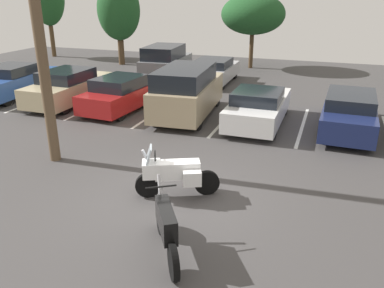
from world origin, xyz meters
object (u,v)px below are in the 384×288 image
at_px(utility_pole, 34,0).
at_px(car_red, 124,93).
at_px(motorcycle_second, 166,227).
at_px(car_far_grey, 166,62).
at_px(motorcycle_touring, 174,173).
at_px(car_champagne, 69,87).
at_px(car_tan, 187,91).
at_px(car_navy, 349,112).
at_px(car_far_silver, 214,71).
at_px(car_blue, 13,81).
at_px(car_white, 258,107).

bearing_deg(utility_pole, car_red, 97.10).
height_order(motorcycle_second, car_far_grey, car_far_grey).
height_order(motorcycle_touring, car_champagne, car_champagne).
bearing_deg(car_tan, car_navy, 2.83).
bearing_deg(motorcycle_second, motorcycle_touring, 108.03).
height_order(car_far_grey, car_far_silver, car_far_grey).
relative_size(car_far_grey, car_far_silver, 1.01).
distance_m(car_blue, car_champagne, 3.30).
distance_m(motorcycle_touring, car_tan, 6.77).
relative_size(car_far_silver, utility_pole, 0.48).
distance_m(motorcycle_touring, car_red, 8.21).
xyz_separation_m(motorcycle_second, utility_pole, (-5.00, 3.11, 4.00)).
relative_size(motorcycle_second, car_far_silver, 0.44).
distance_m(motorcycle_touring, car_white, 6.40).
height_order(car_white, car_far_silver, car_white).
xyz_separation_m(car_champagne, car_red, (2.77, -0.02, -0.04)).
bearing_deg(motorcycle_second, car_navy, 69.32).
height_order(car_navy, car_far_silver, car_navy).
bearing_deg(motorcycle_second, car_far_silver, 103.20).
distance_m(car_navy, car_far_grey, 11.64).
relative_size(motorcycle_touring, car_red, 0.41).
xyz_separation_m(car_champagne, car_tan, (5.70, -0.10, 0.29)).
bearing_deg(car_champagne, car_far_grey, 72.65).
xyz_separation_m(motorcycle_touring, car_white, (0.88, 6.34, 0.06)).
bearing_deg(car_far_silver, utility_pole, -97.25).
height_order(car_champagne, car_red, car_champagne).
xyz_separation_m(car_red, car_far_grey, (-0.77, 6.41, 0.25)).
distance_m(motorcycle_touring, car_far_grey, 14.15).
height_order(car_red, car_far_silver, car_red).
height_order(motorcycle_touring, car_red, car_red).
xyz_separation_m(motorcycle_touring, utility_pole, (-4.28, 0.89, 3.96)).
height_order(motorcycle_second, utility_pole, utility_pole).
bearing_deg(car_white, car_champagne, 178.67).
bearing_deg(car_blue, car_navy, 0.17).
xyz_separation_m(car_champagne, utility_pole, (3.47, -5.65, 3.85)).
relative_size(motorcycle_touring, car_white, 0.43).
height_order(car_blue, car_far_silver, car_blue).
height_order(car_blue, car_champagne, car_champagne).
height_order(car_blue, car_far_grey, car_far_grey).
distance_m(motorcycle_second, car_blue, 14.77).
xyz_separation_m(motorcycle_second, car_far_grey, (-6.47, 15.15, 0.36)).
height_order(car_red, car_navy, car_red).
bearing_deg(car_champagne, utility_pole, -58.43).
height_order(car_blue, utility_pole, utility_pole).
bearing_deg(utility_pole, car_champagne, 121.57).
height_order(car_champagne, utility_pole, utility_pole).
xyz_separation_m(car_champagne, car_far_silver, (4.97, 6.15, -0.06)).
xyz_separation_m(motorcycle_touring, car_navy, (4.11, 6.74, 0.08)).
relative_size(car_red, utility_pole, 0.53).
distance_m(car_red, car_far_grey, 6.46).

